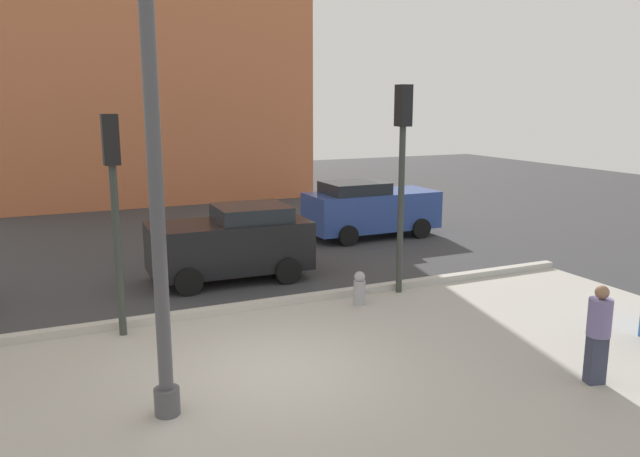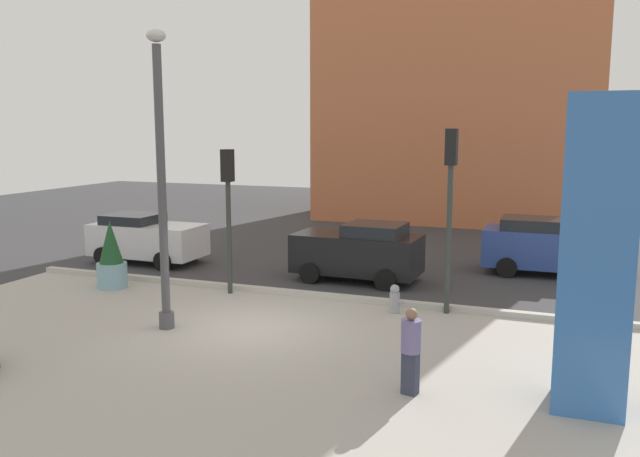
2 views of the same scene
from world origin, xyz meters
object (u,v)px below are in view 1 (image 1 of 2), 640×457
Objects in this scene: traffic_light_far_side at (402,155)px; car_curb_west at (370,209)px; car_curb_east at (232,243)px; pedestrian_crossing at (599,330)px; lamp_post at (155,178)px; traffic_light_corner at (114,188)px; fire_hydrant at (360,288)px.

traffic_light_far_side reaches higher than car_curb_west.
pedestrian_crossing is at bearing -66.67° from car_curb_east.
lamp_post is 1.60× the size of car_curb_west.
lamp_post reaches higher than traffic_light_corner.
traffic_light_far_side reaches higher than traffic_light_corner.
fire_hydrant is 5.19m from pedestrian_crossing.
traffic_light_far_side is (6.01, 3.61, -0.19)m from lamp_post.
car_curb_east is at bearing 140.21° from traffic_light_far_side.
lamp_post is at bearing -146.23° from fire_hydrant.
pedestrian_crossing is at bearing -38.97° from traffic_light_corner.
traffic_light_far_side reaches higher than car_curb_east.
traffic_light_corner is 10.45m from car_curb_west.
lamp_post is at bearing -114.21° from car_curb_east.
fire_hydrant is 0.17× the size of car_curb_west.
lamp_post is 1.75× the size of car_curb_east.
traffic_light_corner is (-4.91, 0.27, 2.43)m from fire_hydrant.
lamp_post reaches higher than fire_hydrant.
car_curb_west is 1.09× the size of car_curb_east.
traffic_light_corner reaches higher than car_curb_west.
pedestrian_crossing is (3.46, -8.03, -0.04)m from car_curb_east.
lamp_post reaches higher than car_curb_west.
car_curb_east is (-3.19, 2.66, -2.25)m from traffic_light_far_side.
fire_hydrant is at bearing -120.71° from car_curb_west.
car_curb_east is 2.46× the size of pedestrian_crossing.
traffic_light_far_side reaches higher than pedestrian_crossing.
lamp_post reaches higher than traffic_light_far_side.
fire_hydrant is 7.06m from car_curb_west.
traffic_light_far_side is 1.20× the size of car_curb_east.
car_curb_west reaches higher than car_curb_east.
fire_hydrant is 0.16× the size of traffic_light_far_side.
pedestrian_crossing is at bearing -100.64° from car_curb_west.
fire_hydrant is 5.49m from traffic_light_corner.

